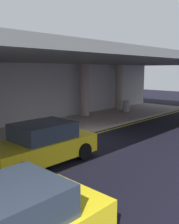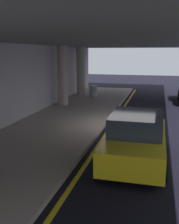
# 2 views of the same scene
# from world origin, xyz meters

# --- Properties ---
(ground_plane) EXTENTS (60.00, 60.00, 0.00)m
(ground_plane) POSITION_xyz_m (0.00, 0.00, 0.00)
(ground_plane) COLOR black
(sidewalk) EXTENTS (26.00, 4.20, 0.15)m
(sidewalk) POSITION_xyz_m (0.00, 3.10, 0.07)
(sidewalk) COLOR #A6958D
(sidewalk) RESTS_ON ground
(lane_stripe_yellow) EXTENTS (26.00, 0.14, 0.01)m
(lane_stripe_yellow) POSITION_xyz_m (0.00, 0.74, 0.00)
(lane_stripe_yellow) COLOR yellow
(lane_stripe_yellow) RESTS_ON ground
(support_column_left_mid) EXTENTS (0.65, 0.65, 3.65)m
(support_column_left_mid) POSITION_xyz_m (4.00, 4.49, 1.97)
(support_column_left_mid) COLOR #AA948E
(support_column_left_mid) RESTS_ON sidewalk
(support_column_center) EXTENTS (0.65, 0.65, 3.65)m
(support_column_center) POSITION_xyz_m (8.00, 4.49, 1.97)
(support_column_center) COLOR #A4948C
(support_column_center) RESTS_ON sidewalk
(ceiling_overhang) EXTENTS (28.00, 13.20, 0.30)m
(ceiling_overhang) POSITION_xyz_m (0.00, 2.60, 3.95)
(ceiling_overhang) COLOR slate
(ceiling_overhang) RESTS_ON support_column_far_left
(terminal_back_wall) EXTENTS (26.00, 0.30, 3.80)m
(terminal_back_wall) POSITION_xyz_m (0.00, 5.35, 1.90)
(terminal_back_wall) COLOR #B0ABB2
(terminal_back_wall) RESTS_ON ground
(car_yellow_taxi) EXTENTS (4.10, 1.92, 1.50)m
(car_yellow_taxi) POSITION_xyz_m (-3.52, -0.70, 0.71)
(car_yellow_taxi) COLOR yellow
(car_yellow_taxi) RESTS_ON ground
(trash_bin_steel) EXTENTS (0.56, 0.56, 0.85)m
(trash_bin_steel) POSITION_xyz_m (7.46, 3.36, 0.57)
(trash_bin_steel) COLOR gray
(trash_bin_steel) RESTS_ON sidewalk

